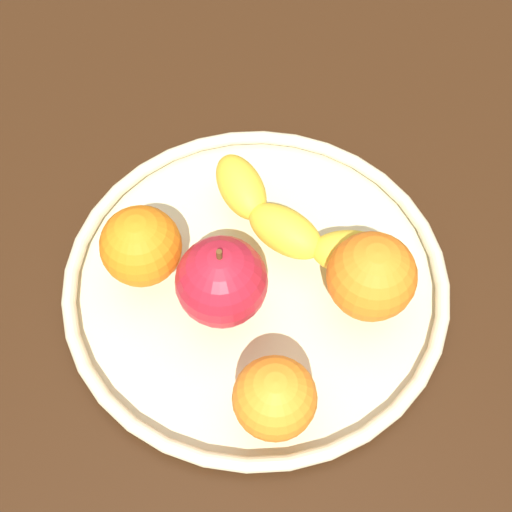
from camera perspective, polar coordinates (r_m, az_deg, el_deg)
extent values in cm
cube|color=#311B0C|center=(62.15, 0.00, -3.30)|extent=(117.22, 117.22, 4.00)
cylinder|color=beige|center=(60.14, 0.00, -2.26)|extent=(31.06, 31.06, 0.60)
torus|color=beige|center=(59.35, 0.00, -1.83)|extent=(32.35, 32.35, 1.20)
ellipsoid|color=yellow|center=(61.62, -1.22, 5.60)|extent=(7.24, 7.82, 3.75)
ellipsoid|color=yellow|center=(58.96, 2.37, 2.02)|extent=(7.89, 6.12, 3.75)
ellipsoid|color=yellow|center=(58.29, 7.87, 0.24)|extent=(7.41, 4.62, 3.75)
ellipsoid|color=brown|center=(58.62, 10.92, -0.05)|extent=(2.32, 2.86, 2.62)
sphere|color=#AE1A2B|center=(54.43, -2.79, -2.09)|extent=(7.20, 7.20, 7.20)
cylinder|color=#593819|center=(51.16, -2.97, 0.02)|extent=(0.44, 0.44, 1.20)
sphere|color=orange|center=(57.15, -9.25, 0.79)|extent=(6.60, 6.60, 6.60)
sphere|color=orange|center=(51.00, 1.51, -11.36)|extent=(6.10, 6.10, 6.10)
sphere|color=orange|center=(55.27, 9.24, -1.87)|extent=(7.06, 7.06, 7.06)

